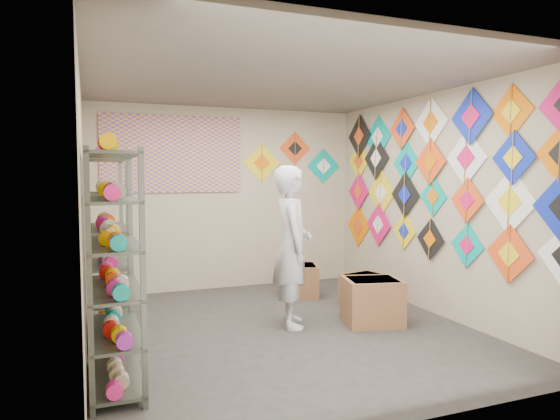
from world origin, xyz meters
name	(u,v)px	position (x,y,z in m)	size (l,w,h in m)	color
ground	(281,330)	(0.00, 0.00, 0.00)	(4.50, 4.50, 0.00)	#302D2A
room_walls	(281,180)	(0.00, 0.00, 1.64)	(4.50, 4.50, 4.50)	tan
shelf_rack_front	(113,269)	(-1.78, -0.85, 0.95)	(0.40, 1.10, 1.90)	#4C5147
shelf_rack_back	(107,247)	(-1.78, 0.45, 0.95)	(0.40, 1.10, 1.90)	#4C5147
string_spools	(109,246)	(-1.78, -0.20, 1.05)	(0.12, 2.36, 0.12)	#F2207D
kite_wall_display	(430,178)	(1.98, 0.04, 1.67)	(0.05, 4.26, 2.08)	white
back_wall_kites	(293,160)	(1.06, 2.24, 1.94)	(1.63, 0.02, 0.82)	yellow
poster	(173,154)	(-0.80, 2.23, 2.00)	(2.00, 0.01, 1.10)	#734493
shopkeeper	(292,246)	(0.17, 0.10, 0.90)	(0.60, 0.75, 1.81)	silver
carton_a	(372,301)	(1.05, -0.17, 0.26)	(0.62, 0.52, 0.52)	brown
carton_b	(364,291)	(1.34, 0.48, 0.21)	(0.52, 0.43, 0.43)	brown
carton_c	(301,280)	(0.81, 1.33, 0.22)	(0.46, 0.51, 0.44)	brown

